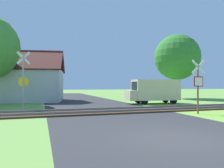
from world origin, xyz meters
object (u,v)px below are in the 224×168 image
(stop_sign_near, at_px, (198,83))
(tree_far, at_px, (177,57))
(mail_truck, at_px, (154,90))
(house, at_px, (26,84))
(crossing_sign_far, at_px, (23,78))

(stop_sign_near, xyz_separation_m, tree_far, (8.03, 13.76, 3.58))
(tree_far, bearing_deg, mail_truck, -137.54)
(house, distance_m, mail_truck, 13.53)
(crossing_sign_far, height_order, mail_truck, crossing_sign_far)
(stop_sign_near, relative_size, house, 0.37)
(stop_sign_near, height_order, tree_far, tree_far)
(stop_sign_near, distance_m, tree_far, 16.33)
(stop_sign_near, xyz_separation_m, mail_truck, (1.09, 7.41, -0.60))
(tree_far, relative_size, mail_truck, 1.67)
(tree_far, bearing_deg, stop_sign_near, -120.27)
(crossing_sign_far, relative_size, tree_far, 0.47)
(house, height_order, tree_far, tree_far)
(tree_far, xyz_separation_m, mail_truck, (-6.94, -6.35, -4.17))
(stop_sign_near, xyz_separation_m, house, (-10.51, 14.35, 0.01))
(crossing_sign_far, height_order, tree_far, tree_far)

